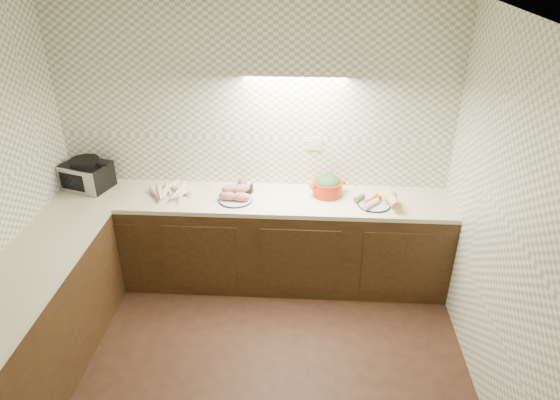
# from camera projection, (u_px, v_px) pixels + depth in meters

# --- Properties ---
(room) EXTENTS (3.60, 3.60, 2.60)m
(room) POSITION_uv_depth(u_px,v_px,m) (220.00, 209.00, 2.86)
(room) COLOR black
(room) RESTS_ON ground
(counter) EXTENTS (3.60, 3.60, 0.90)m
(counter) POSITION_uv_depth(u_px,v_px,m) (159.00, 291.00, 4.05)
(counter) COLOR black
(counter) RESTS_ON ground
(toaster_oven) EXTENTS (0.48, 0.42, 0.29)m
(toaster_oven) POSITION_uv_depth(u_px,v_px,m) (87.00, 175.00, 4.63)
(toaster_oven) COLOR black
(toaster_oven) RESTS_ON counter
(parsnip_pile) EXTENTS (0.47, 0.42, 0.09)m
(parsnip_pile) POSITION_uv_depth(u_px,v_px,m) (171.00, 192.00, 4.54)
(parsnip_pile) COLOR #F3E3C1
(parsnip_pile) RESTS_ON counter
(sweet_potato_plate) EXTENTS (0.31, 0.31, 0.14)m
(sweet_potato_plate) POSITION_uv_depth(u_px,v_px,m) (235.00, 195.00, 4.46)
(sweet_potato_plate) COLOR #10133D
(sweet_potato_plate) RESTS_ON counter
(onion_bowl) EXTENTS (0.16, 0.16, 0.13)m
(onion_bowl) POSITION_uv_depth(u_px,v_px,m) (244.00, 187.00, 4.61)
(onion_bowl) COLOR black
(onion_bowl) RESTS_ON counter
(dutch_oven) EXTENTS (0.35, 0.35, 0.19)m
(dutch_oven) POSITION_uv_depth(u_px,v_px,m) (327.00, 186.00, 4.53)
(dutch_oven) COLOR red
(dutch_oven) RESTS_ON counter
(veg_plate) EXTENTS (0.39, 0.30, 0.14)m
(veg_plate) POSITION_uv_depth(u_px,v_px,m) (381.00, 200.00, 4.38)
(veg_plate) COLOR #10133D
(veg_plate) RESTS_ON counter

